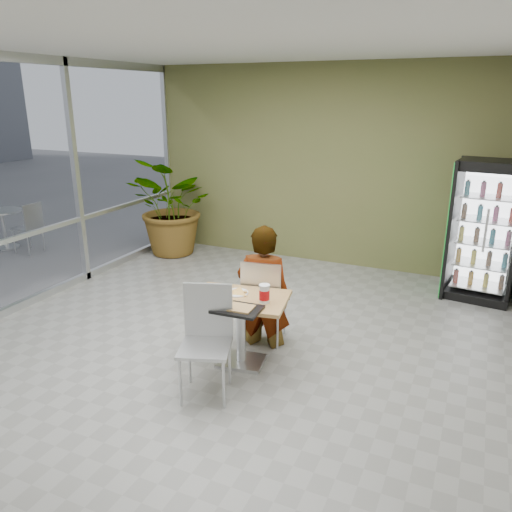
% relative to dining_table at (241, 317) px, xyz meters
% --- Properties ---
extents(ground, '(7.00, 7.00, 0.00)m').
position_rel_dining_table_xyz_m(ground, '(-0.29, 0.14, -0.54)').
color(ground, gray).
rests_on(ground, ground).
extents(room_envelope, '(6.00, 7.00, 3.20)m').
position_rel_dining_table_xyz_m(room_envelope, '(-0.29, 0.14, 1.06)').
color(room_envelope, '#BBB8A9').
rests_on(room_envelope, ground).
extents(storefront_frame, '(0.10, 7.00, 3.20)m').
position_rel_dining_table_xyz_m(storefront_frame, '(-3.29, 0.14, 1.06)').
color(storefront_frame, '#B9BBBE').
rests_on(storefront_frame, ground).
extents(dining_table, '(1.05, 0.82, 0.75)m').
position_rel_dining_table_xyz_m(dining_table, '(0.00, 0.00, 0.00)').
color(dining_table, tan).
rests_on(dining_table, ground).
extents(chair_far, '(0.51, 0.51, 1.00)m').
position_rel_dining_table_xyz_m(chair_far, '(0.03, 0.49, 0.05)').
color(chair_far, '#B9BBBE').
rests_on(chair_far, ground).
extents(chair_near, '(0.59, 0.59, 1.04)m').
position_rel_dining_table_xyz_m(chair_near, '(-0.08, -0.56, 0.07)').
color(chair_near, '#B9BBBE').
rests_on(chair_near, ground).
extents(seated_woman, '(0.68, 0.49, 1.68)m').
position_rel_dining_table_xyz_m(seated_woman, '(0.02, 0.55, 0.00)').
color(seated_woman, black).
rests_on(seated_woman, ground).
extents(pizza_plate, '(0.33, 0.25, 0.03)m').
position_rel_dining_table_xyz_m(pizza_plate, '(-0.08, 0.08, 0.23)').
color(pizza_plate, silver).
rests_on(pizza_plate, dining_table).
extents(soda_cup, '(0.11, 0.11, 0.19)m').
position_rel_dining_table_xyz_m(soda_cup, '(0.27, -0.02, 0.31)').
color(soda_cup, silver).
rests_on(soda_cup, dining_table).
extents(napkin_stack, '(0.19, 0.19, 0.02)m').
position_rel_dining_table_xyz_m(napkin_stack, '(-0.30, -0.16, 0.22)').
color(napkin_stack, silver).
rests_on(napkin_stack, dining_table).
extents(cafeteria_tray, '(0.47, 0.35, 0.03)m').
position_rel_dining_table_xyz_m(cafeteria_tray, '(0.12, -0.31, 0.23)').
color(cafeteria_tray, black).
rests_on(cafeteria_tray, dining_table).
extents(beverage_fridge, '(0.94, 0.76, 1.90)m').
position_rel_dining_table_xyz_m(beverage_fridge, '(2.20, 3.01, 0.42)').
color(beverage_fridge, black).
rests_on(beverage_fridge, ground).
extents(potted_plant, '(1.95, 1.85, 1.71)m').
position_rel_dining_table_xyz_m(potted_plant, '(-2.72, 2.95, 0.32)').
color(potted_plant, '#356A2A').
rests_on(potted_plant, ground).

